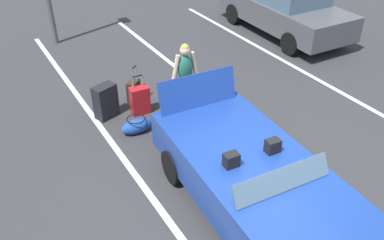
% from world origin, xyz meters
% --- Properties ---
extents(ground_plane, '(80.00, 80.00, 0.00)m').
position_xyz_m(ground_plane, '(0.00, 0.00, 0.00)').
color(ground_plane, '#333335').
extents(lot_line_mid, '(18.00, 0.12, 0.01)m').
position_xyz_m(lot_line_mid, '(0.00, 1.44, 0.00)').
color(lot_line_mid, silver).
rests_on(lot_line_mid, ground_plane).
extents(convertible_car, '(4.25, 2.05, 1.53)m').
position_xyz_m(convertible_car, '(0.20, -0.01, 0.59)').
color(convertible_car, navy).
rests_on(convertible_car, ground_plane).
extents(suitcase_large_black, '(0.42, 0.55, 0.74)m').
position_xyz_m(suitcase_large_black, '(-3.85, -0.98, 0.37)').
color(suitcase_large_black, black).
rests_on(suitcase_large_black, ground_plane).
extents(suitcase_medium_bright, '(0.27, 0.42, 0.88)m').
position_xyz_m(suitcase_medium_bright, '(-3.61, -0.30, 0.31)').
color(suitcase_medium_bright, red).
rests_on(suitcase_medium_bright, ground_plane).
extents(suitcase_small_carryon, '(0.37, 0.39, 0.88)m').
position_xyz_m(suitcase_small_carryon, '(-4.13, -0.21, 0.25)').
color(suitcase_small_carryon, '#2D2319').
rests_on(suitcase_small_carryon, ground_plane).
extents(duffel_bag, '(0.39, 0.65, 0.34)m').
position_xyz_m(duffel_bag, '(-2.96, -0.68, 0.16)').
color(duffel_bag, '#1E479E').
rests_on(duffel_bag, ground_plane).
extents(traveler_person, '(0.24, 0.61, 1.65)m').
position_xyz_m(traveler_person, '(-3.01, 0.49, 0.93)').
color(traveler_person, black).
rests_on(traveler_person, ground_plane).
extents(parked_sedan_near, '(4.55, 1.98, 1.82)m').
position_xyz_m(parked_sedan_near, '(-5.57, 5.43, 0.89)').
color(parked_sedan_near, '#4C4C51').
rests_on(parked_sedan_near, ground_plane).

